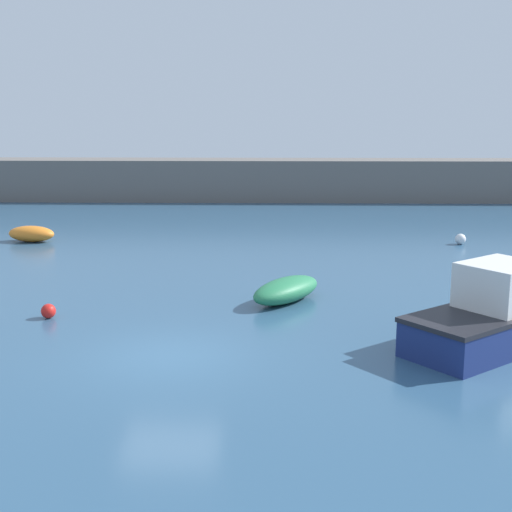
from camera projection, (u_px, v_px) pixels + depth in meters
ground_plane at (169, 360)px, 17.78m from camera, size 120.00×120.00×0.20m
harbor_breakwater at (234, 180)px, 47.77m from camera, size 65.34×3.28×2.72m
motorboat_with_cabin at (494, 316)px, 18.29m from camera, size 5.19×4.73×2.17m
open_tender_yellow at (286, 290)px, 22.66m from camera, size 2.80×3.20×0.77m
dinghy_near_pier at (31, 234)px, 32.90m from camera, size 2.34×1.43×0.74m
mooring_buoy_white at (460, 239)px, 32.27m from camera, size 0.48×0.48×0.48m
mooring_buoy_red at (48, 311)px, 20.90m from camera, size 0.43×0.43×0.43m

